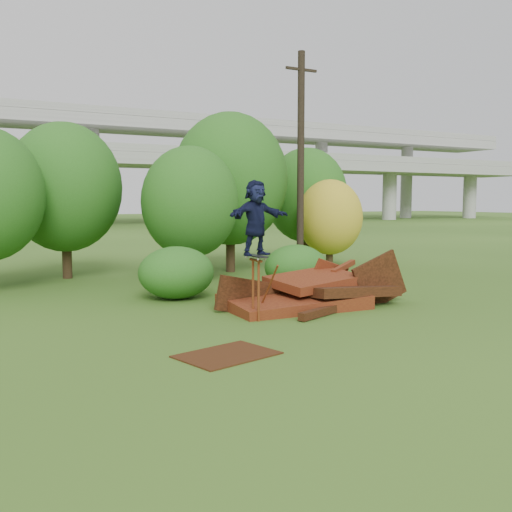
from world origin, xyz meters
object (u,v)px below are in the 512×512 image
utility_pole (301,163)px  skater (256,218)px  scrap_pile (311,294)px  flat_plate (227,355)px

utility_pole → skater: bearing=-129.1°
scrap_pile → utility_pole: utility_pole is taller
skater → flat_plate: skater is taller
skater → utility_pole: size_ratio=0.21×
flat_plate → skater: bearing=52.4°
flat_plate → utility_pole: utility_pole is taller
flat_plate → utility_pole: (7.84, 9.78, 4.46)m
skater → scrap_pile: bearing=13.2°
utility_pole → flat_plate: bearing=-128.7°
flat_plate → utility_pole: size_ratio=0.20×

